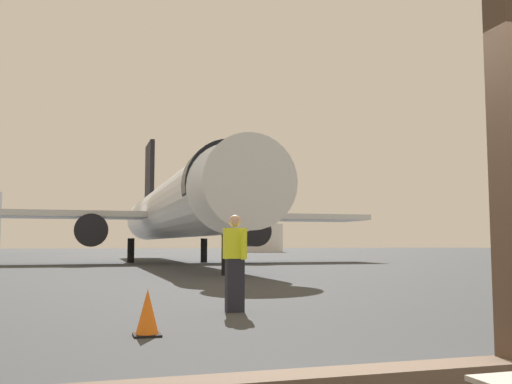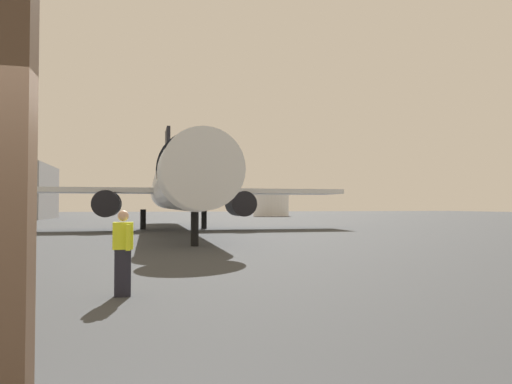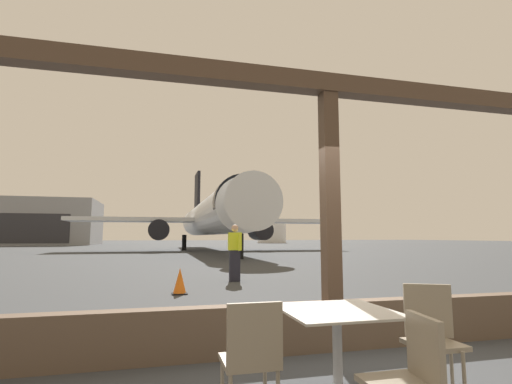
{
  "view_description": "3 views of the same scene",
  "coord_description": "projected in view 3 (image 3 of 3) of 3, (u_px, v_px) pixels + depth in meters",
  "views": [
    {
      "loc": [
        -2.39,
        -2.76,
        1.22
      ],
      "look_at": [
        4.03,
        18.92,
        3.26
      ],
      "focal_mm": 40.24,
      "sensor_mm": 36.0,
      "label": 1
    },
    {
      "loc": [
        0.65,
        -2.51,
        1.83
      ],
      "look_at": [
        5.76,
        19.2,
        2.5
      ],
      "focal_mm": 32.71,
      "sensor_mm": 36.0,
      "label": 2
    },
    {
      "loc": [
        -2.1,
        -4.47,
        1.36
      ],
      "look_at": [
        3.31,
        16.97,
        3.95
      ],
      "focal_mm": 26.89,
      "sensor_mm": 36.0,
      "label": 3
    }
  ],
  "objects": [
    {
      "name": "ground_plane",
      "position": [
        178.0,
        249.0,
        43.18
      ],
      "size": [
        220.0,
        220.0,
        0.0
      ],
      "primitive_type": "plane",
      "color": "#383A3D"
    },
    {
      "name": "window_frame",
      "position": [
        331.0,
        244.0,
        4.81
      ],
      "size": [
        8.46,
        0.24,
        3.47
      ],
      "color": "brown",
      "rests_on": "ground"
    },
    {
      "name": "dining_table",
      "position": [
        337.0,
        343.0,
        3.21
      ],
      "size": [
        0.9,
        0.9,
        0.75
      ],
      "color": "#ADA89E",
      "rests_on": "ground"
    },
    {
      "name": "cafe_chair_window_left",
      "position": [
        252.0,
        352.0,
        2.76
      ],
      "size": [
        0.4,
        0.4,
        0.9
      ],
      "color": "gray",
      "rests_on": "ground"
    },
    {
      "name": "cafe_chair_window_right",
      "position": [
        431.0,
        331.0,
        3.32
      ],
      "size": [
        0.51,
        0.51,
        0.94
      ],
      "color": "gray",
      "rests_on": "ground"
    },
    {
      "name": "cafe_chair_aisle_left",
      "position": [
        411.0,
        373.0,
        2.4
      ],
      "size": [
        0.44,
        0.44,
        0.86
      ],
      "color": "gray",
      "rests_on": "ground"
    },
    {
      "name": "airplane",
      "position": [
        212.0,
        217.0,
        37.02
      ],
      "size": [
        26.48,
        34.57,
        10.02
      ],
      "color": "silver",
      "rests_on": "ground"
    },
    {
      "name": "ground_crew_worker",
      "position": [
        235.0,
        252.0,
        11.87
      ],
      "size": [
        0.4,
        0.52,
        1.74
      ],
      "color": "black",
      "rests_on": "ground"
    },
    {
      "name": "traffic_cone",
      "position": [
        180.0,
        282.0,
        9.17
      ],
      "size": [
        0.36,
        0.36,
        0.62
      ],
      "color": "orange",
      "rests_on": "ground"
    },
    {
      "name": "distant_hangar",
      "position": [
        35.0,
        222.0,
        65.62
      ],
      "size": [
        20.18,
        14.25,
        7.65
      ],
      "color": "gray",
      "rests_on": "ground"
    },
    {
      "name": "fuel_storage_tank",
      "position": [
        272.0,
        234.0,
        86.58
      ],
      "size": [
        6.44,
        6.44,
        4.14
      ],
      "primitive_type": "cylinder",
      "color": "white",
      "rests_on": "ground"
    }
  ]
}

